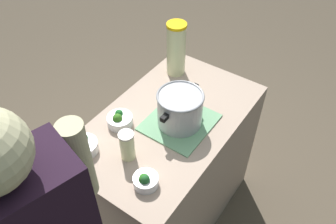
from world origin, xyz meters
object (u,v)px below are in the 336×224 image
lemonade_pitcher (176,49)px  broccoli_bowl_center (145,181)px  broccoli_bowl_front (84,146)px  broccoli_bowl_back (120,120)px  mason_jar (127,146)px  cooking_pot (180,108)px

lemonade_pitcher → broccoli_bowl_center: 0.79m
broccoli_bowl_front → lemonade_pitcher: bearing=178.8°
broccoli_bowl_front → broccoli_bowl_back: bearing=173.5°
mason_jar → broccoli_bowl_back: (-0.13, -0.16, -0.05)m
broccoli_bowl_center → broccoli_bowl_back: 0.38m
mason_jar → broccoli_bowl_back: mason_jar is taller
mason_jar → broccoli_bowl_front: bearing=-65.6°
mason_jar → broccoli_bowl_front: mason_jar is taller
mason_jar → broccoli_bowl_center: bearing=64.1°
broccoli_bowl_back → broccoli_bowl_center: bearing=56.9°
broccoli_bowl_front → broccoli_bowl_center: size_ratio=1.20×
cooking_pot → broccoli_bowl_center: cooking_pot is taller
broccoli_bowl_front → broccoli_bowl_center: 0.34m
mason_jar → broccoli_bowl_center: (0.08, 0.15, -0.04)m
mason_jar → broccoli_bowl_center: mason_jar is taller
lemonade_pitcher → broccoli_bowl_front: size_ratio=2.41×
cooking_pot → mason_jar: (0.30, -0.07, -0.02)m
lemonade_pitcher → broccoli_bowl_center: (0.71, 0.33, -0.13)m
mason_jar → broccoli_bowl_back: 0.21m
broccoli_bowl_front → broccoli_bowl_center: bearing=91.7°
cooking_pot → lemonade_pitcher: 0.41m
lemonade_pitcher → broccoli_bowl_back: lemonade_pitcher is taller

